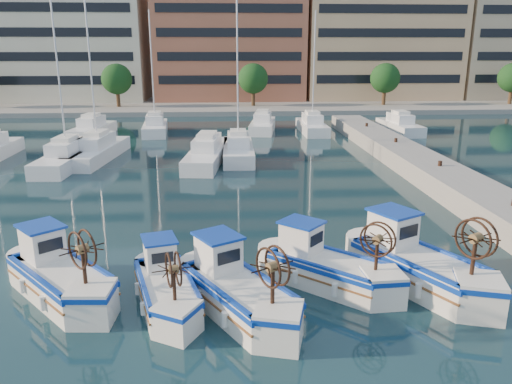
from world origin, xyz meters
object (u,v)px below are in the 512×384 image
fishing_boat_a (59,275)px  fishing_boat_b (166,285)px  fishing_boat_e (416,262)px  fishing_boat_c (236,288)px  fishing_boat_d (325,265)px

fishing_boat_a → fishing_boat_b: bearing=-53.3°
fishing_boat_b → fishing_boat_e: 8.61m
fishing_boat_a → fishing_boat_c: 6.01m
fishing_boat_a → fishing_boat_b: fishing_boat_a is taller
fishing_boat_a → fishing_boat_e: size_ratio=0.88×
fishing_boat_c → fishing_boat_e: bearing=-17.7°
fishing_boat_c → fishing_boat_a: bearing=136.5°
fishing_boat_e → fishing_boat_d: bearing=147.5°
fishing_boat_d → fishing_boat_e: bearing=-52.2°
fishing_boat_c → fishing_boat_e: (6.32, 1.42, 0.07)m
fishing_boat_c → fishing_boat_e: 6.47m
fishing_boat_d → fishing_boat_e: size_ratio=0.84×
fishing_boat_b → fishing_boat_d: fishing_boat_d is taller
fishing_boat_a → fishing_boat_b: (3.60, -0.77, -0.11)m
fishing_boat_d → fishing_boat_e: 3.16m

